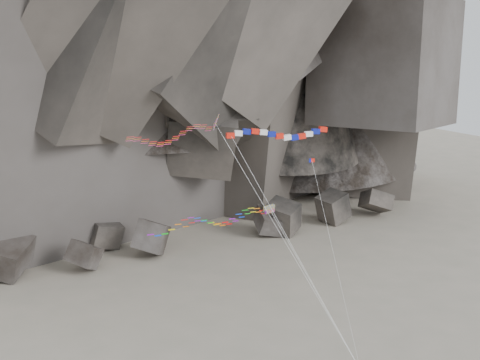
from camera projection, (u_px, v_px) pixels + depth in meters
name	position (u px, v px, depth m)	size (l,w,h in m)	color
ground	(286.00, 356.00, 59.39)	(260.00, 260.00, 0.00)	gray
boulder_field	(198.00, 234.00, 91.84)	(69.13, 13.47, 6.79)	#47423F
delta_kite	(169.00, 135.00, 52.42)	(18.41, 11.48, 22.42)	red
banner_kite	(279.00, 135.00, 56.61)	(9.86, 11.11, 20.80)	red
parafoil_kite	(207.00, 221.00, 55.21)	(16.84, 10.04, 13.50)	gold
pennant_kite	(321.00, 200.00, 55.90)	(1.19, 7.96, 17.95)	red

